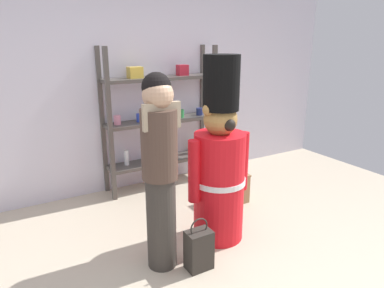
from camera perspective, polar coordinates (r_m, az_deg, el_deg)
ground_plane at (r=3.04m, az=5.23°, el=-20.62°), size 6.40×6.40×0.00m
back_wall at (r=4.42m, az=-11.23°, el=9.36°), size 6.40×0.12×2.60m
merchandise_shelf at (r=4.44m, az=-5.11°, el=4.17°), size 1.45×0.35×1.77m
teddy_bear_guard at (r=3.23m, az=4.47°, el=-3.50°), size 0.65×0.49×1.72m
person_shopper at (r=2.76m, az=-5.25°, el=-3.53°), size 0.30×0.28×1.61m
shopping_bag at (r=3.02m, az=1.12°, el=-16.72°), size 0.21×0.15×0.46m
display_crate at (r=4.16m, az=6.46°, el=-7.09°), size 0.34×0.28×0.34m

